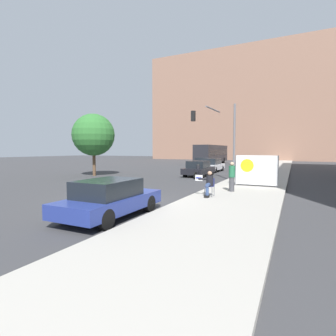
% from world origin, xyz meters
% --- Properties ---
extents(ground_plane, '(160.00, 160.00, 0.00)m').
position_xyz_m(ground_plane, '(0.00, 0.00, 0.00)').
color(ground_plane, '#38383A').
extents(sidewalk_curb, '(4.29, 90.00, 0.14)m').
position_xyz_m(sidewalk_curb, '(4.28, 15.00, 0.07)').
color(sidewalk_curb, '#A8A399').
rests_on(sidewalk_curb, ground_plane).
extents(building_backdrop_far, '(52.00, 12.00, 26.52)m').
position_xyz_m(building_backdrop_far, '(-2.00, 58.54, 13.26)').
color(building_backdrop_far, '#936B56').
rests_on(building_backdrop_far, ground_plane).
extents(seated_protester, '(0.92, 0.77, 1.24)m').
position_xyz_m(seated_protester, '(3.09, 2.52, 0.81)').
color(seated_protester, '#474C56').
rests_on(seated_protester, sidewalk_curb).
extents(jogger_on_sidewalk, '(0.34, 0.34, 1.62)m').
position_xyz_m(jogger_on_sidewalk, '(3.78, 4.52, 0.96)').
color(jogger_on_sidewalk, '#424247').
rests_on(jogger_on_sidewalk, sidewalk_curb).
extents(protest_banner, '(2.57, 0.06, 1.93)m').
position_xyz_m(protest_banner, '(4.69, 7.18, 1.16)').
color(protest_banner, slate).
rests_on(protest_banner, sidewalk_curb).
extents(traffic_light_pole, '(3.62, 3.39, 5.76)m').
position_xyz_m(traffic_light_pole, '(1.37, 10.52, 4.06)').
color(traffic_light_pole, slate).
rests_on(traffic_light_pole, sidewalk_curb).
extents(parked_car_curbside, '(1.87, 4.20, 1.36)m').
position_xyz_m(parked_car_curbside, '(0.94, -2.38, 0.69)').
color(parked_car_curbside, navy).
rests_on(parked_car_curbside, ground_plane).
extents(car_on_road_nearest, '(1.89, 4.24, 1.41)m').
position_xyz_m(car_on_road_nearest, '(-1.08, 13.05, 0.71)').
color(car_on_road_nearest, black).
rests_on(car_on_road_nearest, ground_plane).
extents(car_on_road_midblock, '(1.81, 4.59, 1.49)m').
position_xyz_m(car_on_road_midblock, '(-1.41, 18.34, 0.74)').
color(car_on_road_midblock, silver).
rests_on(car_on_road_midblock, ground_plane).
extents(car_on_road_distant, '(1.77, 4.41, 1.39)m').
position_xyz_m(car_on_road_distant, '(-4.04, 23.52, 0.70)').
color(car_on_road_distant, black).
rests_on(car_on_road_distant, ground_plane).
extents(city_bus_on_road, '(2.47, 12.02, 3.21)m').
position_xyz_m(city_bus_on_road, '(-5.83, 33.43, 1.85)').
color(city_bus_on_road, '#232328').
rests_on(city_bus_on_road, ground_plane).
extents(motorcycle_on_road, '(0.28, 2.07, 1.22)m').
position_xyz_m(motorcycle_on_road, '(-0.50, 11.24, 0.53)').
color(motorcycle_on_road, black).
rests_on(motorcycle_on_road, ground_plane).
extents(street_tree_near_curb, '(3.88, 3.88, 5.74)m').
position_xyz_m(street_tree_near_curb, '(-9.98, 9.13, 3.80)').
color(street_tree_near_curb, brown).
rests_on(street_tree_near_curb, ground_plane).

